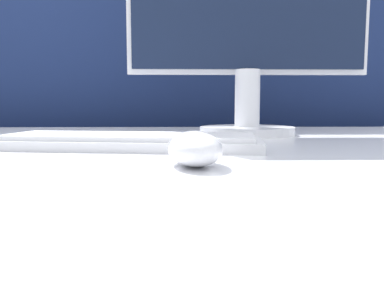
# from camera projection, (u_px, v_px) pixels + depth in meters

# --- Properties ---
(partition_panel) EXTENTS (5.00, 0.03, 1.40)m
(partition_panel) POSITION_uv_depth(u_px,v_px,m) (187.00, 141.00, 1.38)
(partition_panel) COLOR navy
(partition_panel) RESTS_ON ground_plane
(computer_mouse_near) EXTENTS (0.08, 0.11, 0.04)m
(computer_mouse_near) POSITION_uv_depth(u_px,v_px,m) (193.00, 148.00, 0.45)
(computer_mouse_near) COLOR white
(computer_mouse_near) RESTS_ON desk
(keyboard) EXTENTS (0.46, 0.20, 0.02)m
(keyboard) POSITION_uv_depth(u_px,v_px,m) (130.00, 141.00, 0.64)
(keyboard) COLOR silver
(keyboard) RESTS_ON desk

